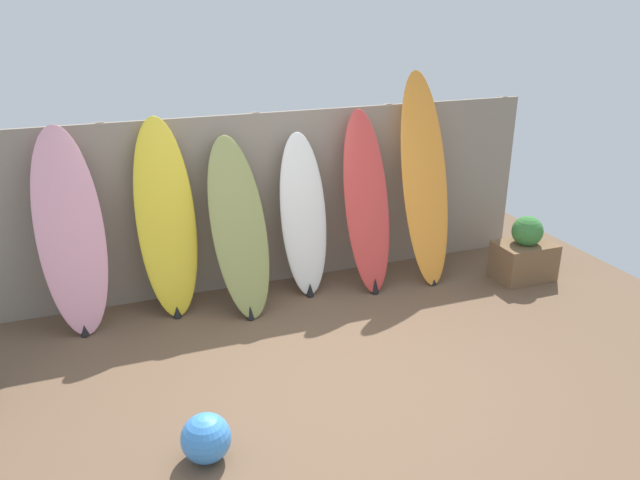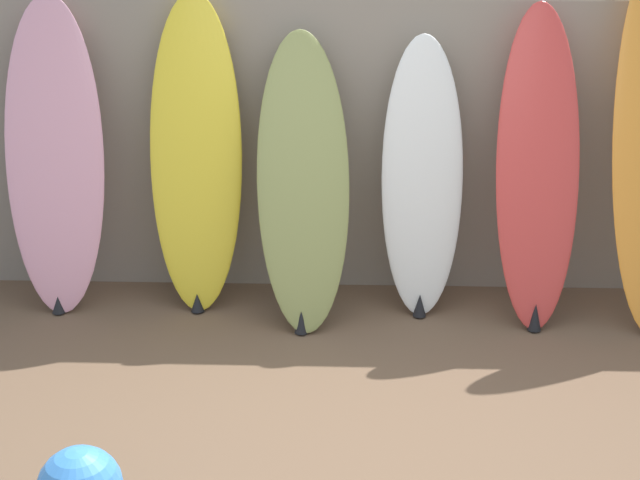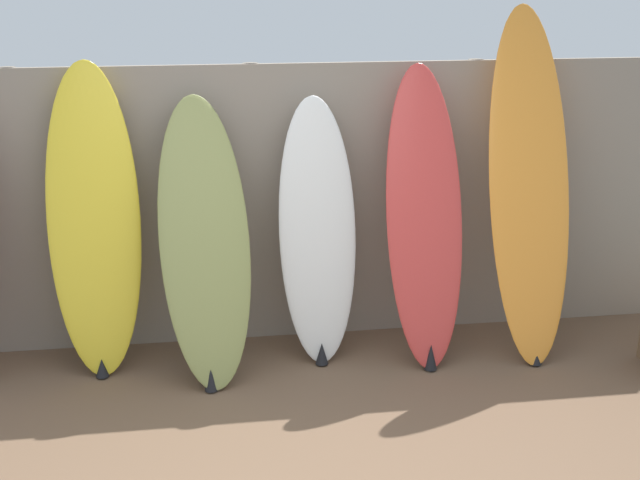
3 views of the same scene
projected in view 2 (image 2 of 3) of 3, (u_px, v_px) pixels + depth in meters
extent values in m
plane|color=brown|center=(361.00, 456.00, 3.93)|extent=(7.68, 7.68, 0.00)
cube|color=gray|center=(360.00, 149.00, 5.51)|extent=(6.08, 0.04, 1.80)
cylinder|color=slate|center=(131.00, 146.00, 5.59)|extent=(0.10, 0.10, 1.80)
cylinder|color=slate|center=(360.00, 148.00, 5.55)|extent=(0.10, 0.10, 1.80)
cylinder|color=slate|center=(593.00, 150.00, 5.50)|extent=(0.10, 0.10, 1.80)
ellipsoid|color=pink|center=(55.00, 156.00, 5.25)|extent=(0.62, 0.54, 1.85)
cone|color=black|center=(58.00, 305.00, 5.34)|extent=(0.08, 0.08, 0.10)
ellipsoid|color=yellow|center=(196.00, 155.00, 5.25)|extent=(0.57, 0.49, 1.86)
cone|color=black|center=(197.00, 302.00, 5.36)|extent=(0.08, 0.08, 0.11)
ellipsoid|color=olive|center=(303.00, 180.00, 5.11)|extent=(0.60, 0.76, 1.66)
cone|color=black|center=(301.00, 322.00, 5.07)|extent=(0.08, 0.08, 0.13)
ellipsoid|color=white|center=(422.00, 177.00, 5.21)|extent=(0.49, 0.44, 1.63)
cone|color=black|center=(420.00, 305.00, 5.29)|extent=(0.08, 0.08, 0.14)
ellipsoid|color=#D13D38|center=(538.00, 167.00, 5.08)|extent=(0.48, 0.63, 1.82)
cone|color=black|center=(535.00, 317.00, 5.10)|extent=(0.08, 0.08, 0.16)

